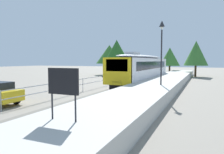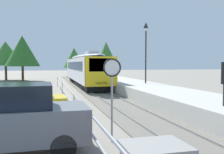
% 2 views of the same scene
% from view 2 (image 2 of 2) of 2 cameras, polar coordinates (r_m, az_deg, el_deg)
% --- Properties ---
extents(ground_plane, '(160.00, 160.00, 0.00)m').
position_cam_2_polar(ground_plane, '(21.63, -10.46, -4.02)').
color(ground_plane, gray).
extents(track_rails, '(3.20, 60.00, 0.14)m').
position_cam_2_polar(track_rails, '(22.04, -2.64, -3.75)').
color(track_rails, '#6B665B').
rests_on(track_rails, ground).
extents(commuter_train, '(2.82, 18.53, 3.74)m').
position_cam_2_polar(commuter_train, '(30.40, -6.00, 2.08)').
color(commuter_train, silver).
rests_on(commuter_train, track_rails).
extents(station_platform, '(3.90, 60.00, 0.90)m').
position_cam_2_polar(station_platform, '(22.88, 5.36, -2.46)').
color(station_platform, '#B7B5AD').
rests_on(station_platform, ground).
extents(platform_lamp_mid_platform, '(0.34, 0.34, 5.35)m').
position_cam_2_polar(platform_lamp_mid_platform, '(22.72, 7.63, 8.02)').
color(platform_lamp_mid_platform, '#232328').
rests_on(platform_lamp_mid_platform, station_platform).
extents(speed_limit_sign, '(0.61, 0.10, 2.81)m').
position_cam_2_polar(speed_limit_sign, '(8.36, 0.02, -0.45)').
color(speed_limit_sign, '#9EA0A5').
rests_on(speed_limit_sign, ground).
extents(carpark_fence, '(0.06, 36.06, 1.25)m').
position_cam_2_polar(carpark_fence, '(11.61, -8.50, -5.55)').
color(carpark_fence, '#9EA0A5').
rests_on(carpark_fence, ground).
extents(parked_suv_grey, '(4.62, 1.95, 2.04)m').
position_cam_2_polar(parked_suv_grey, '(7.98, -22.85, -8.56)').
color(parked_suv_grey, slate).
rests_on(parked_suv_grey, ground).
extents(parked_hatchback_yellow, '(4.04, 1.84, 1.53)m').
position_cam_2_polar(parked_hatchback_yellow, '(12.79, -19.16, -5.42)').
color(parked_hatchback_yellow, gold).
rests_on(parked_hatchback_yellow, ground).
extents(tree_behind_carpark, '(5.56, 5.56, 6.17)m').
position_cam_2_polar(tree_behind_carpark, '(43.81, -22.80, 4.90)').
color(tree_behind_carpark, brown).
rests_on(tree_behind_carpark, ground).
extents(tree_behind_station_far, '(4.22, 4.22, 5.66)m').
position_cam_2_polar(tree_behind_station_far, '(49.11, -8.53, 4.30)').
color(tree_behind_station_far, brown).
rests_on(tree_behind_station_far, ground).
extents(tree_distant_left, '(4.24, 4.24, 6.51)m').
position_cam_2_polar(tree_distant_left, '(45.63, -1.34, 5.08)').
color(tree_distant_left, brown).
rests_on(tree_distant_left, ground).
extents(tree_distant_centre, '(5.20, 5.20, 6.86)m').
position_cam_2_polar(tree_distant_centre, '(40.71, -19.50, 5.53)').
color(tree_distant_centre, brown).
rests_on(tree_distant_centre, ground).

